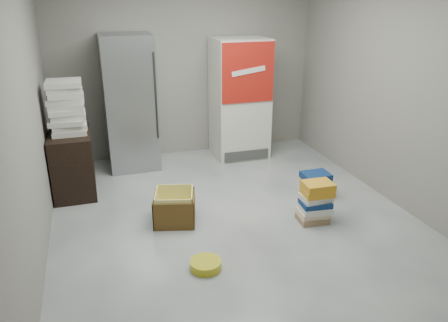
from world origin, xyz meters
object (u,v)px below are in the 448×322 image
at_px(wood_shelf, 73,163).
at_px(cardboard_box, 175,209).
at_px(steel_fridge, 130,103).
at_px(coke_cooler, 240,98).
at_px(phonebook_stack_main, 315,202).

xyz_separation_m(wood_shelf, cardboard_box, (1.07, -1.14, -0.25)).
bearing_deg(wood_shelf, steel_fridge, 41.31).
distance_m(steel_fridge, coke_cooler, 1.65).
bearing_deg(phonebook_stack_main, coke_cooler, 97.10).
height_order(steel_fridge, coke_cooler, steel_fridge).
bearing_deg(phonebook_stack_main, wood_shelf, 152.90).
bearing_deg(cardboard_box, steel_fridge, 112.01).
distance_m(coke_cooler, cardboard_box, 2.45).
height_order(coke_cooler, phonebook_stack_main, coke_cooler).
bearing_deg(phonebook_stack_main, cardboard_box, 167.51).
distance_m(steel_fridge, cardboard_box, 2.04).
distance_m(phonebook_stack_main, cardboard_box, 1.58).
distance_m(steel_fridge, phonebook_stack_main, 3.00).
relative_size(wood_shelf, phonebook_stack_main, 1.69).
relative_size(steel_fridge, cardboard_box, 3.47).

